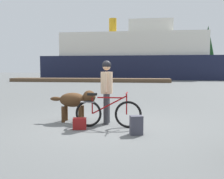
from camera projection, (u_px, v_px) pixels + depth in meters
The scene contains 12 objects.
ground_plane at pixel (102, 126), 6.52m from camera, with size 160.00×160.00×0.00m, color #595B5B.
bicycle at pixel (108, 113), 6.33m from camera, with size 1.71×0.44×0.90m.
person_cyclist at pixel (107, 86), 6.70m from camera, with size 0.32×0.53×1.71m.
dog at pixel (76, 100), 6.98m from camera, with size 1.31×0.47×0.89m.
backpack at pixel (136, 125), 5.64m from camera, with size 0.28×0.20×0.43m, color #3F3F4C.
handbag_pannier at pixel (80, 124), 6.14m from camera, with size 0.32×0.18×0.28m, color maroon.
dock_pier at pixel (89, 80), 28.11m from camera, with size 17.99×2.17×0.40m, color brown.
ferry_boat at pixel (134, 58), 36.47m from camera, with size 24.77×8.80×8.79m.
pine_tree_far_left at pixel (88, 50), 58.01m from camera, with size 3.03×3.03×9.18m.
pine_tree_center at pixel (140, 42), 53.33m from camera, with size 4.37×4.37×11.21m.
pine_tree_far_right at pixel (208, 43), 52.40m from camera, with size 2.96×2.96×10.42m.
pine_tree_mid_back at pixel (106, 53), 61.68m from camera, with size 3.92×3.92×8.67m.
Camera 1 is at (1.10, -6.33, 1.50)m, focal length 39.95 mm.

